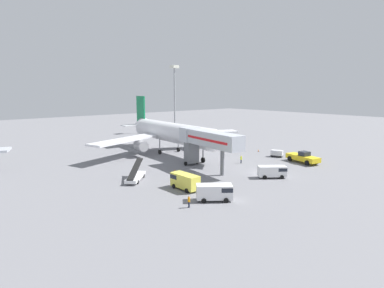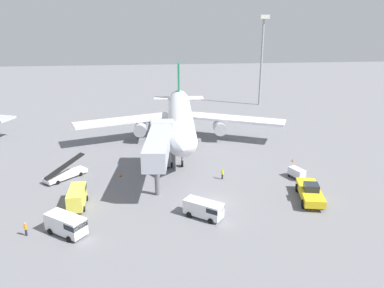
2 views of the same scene
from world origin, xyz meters
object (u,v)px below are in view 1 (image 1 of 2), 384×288
(service_van_near_right, at_px, (273,171))
(ground_crew_worker_foreground, at_px, (241,159))
(safety_cone_alpha, at_px, (258,151))
(safety_cone_bravo, at_px, (175,171))
(pushback_tug, at_px, (303,157))
(service_van_far_center, at_px, (215,191))
(airplane_at_gate, at_px, (170,132))
(baggage_cart_near_left, at_px, (277,153))
(service_van_mid_center, at_px, (184,181))
(jet_bridge, at_px, (206,140))
(belt_loader_truck, at_px, (135,176))
(apron_light_mast, at_px, (174,86))
(ground_crew_worker_midground, at_px, (189,201))

(service_van_near_right, distance_m, ground_crew_worker_foreground, 11.81)
(safety_cone_alpha, xyz_separation_m, safety_cone_bravo, (-28.35, -3.23, 0.03))
(safety_cone_alpha, bearing_deg, pushback_tug, -101.59)
(service_van_far_center, bearing_deg, ground_crew_worker_foreground, 33.00)
(airplane_at_gate, height_order, service_van_near_right, airplane_at_gate)
(service_van_far_center, height_order, baggage_cart_near_left, service_van_far_center)
(pushback_tug, bearing_deg, safety_cone_bravo, 157.32)
(service_van_far_center, relative_size, safety_cone_bravo, 8.66)
(airplane_at_gate, xyz_separation_m, service_van_mid_center, (-15.26, -24.49, -3.68))
(service_van_mid_center, relative_size, baggage_cart_near_left, 1.72)
(ground_crew_worker_foreground, distance_m, safety_cone_alpha, 14.43)
(airplane_at_gate, relative_size, jet_bridge, 2.49)
(belt_loader_truck, height_order, safety_cone_bravo, belt_loader_truck)
(pushback_tug, height_order, service_van_far_center, pushback_tug)
(service_van_far_center, height_order, safety_cone_bravo, service_van_far_center)
(airplane_at_gate, height_order, baggage_cart_near_left, airplane_at_gate)
(belt_loader_truck, xyz_separation_m, ground_crew_worker_foreground, (23.36, -2.81, 0.12))
(apron_light_mast, bearing_deg, ground_crew_worker_midground, -125.65)
(jet_bridge, distance_m, service_van_near_right, 13.54)
(belt_loader_truck, bearing_deg, ground_crew_worker_foreground, -6.86)
(service_van_mid_center, bearing_deg, ground_crew_worker_foreground, 17.33)
(service_van_far_center, xyz_separation_m, safety_cone_alpha, (33.21, 18.97, -1.03))
(service_van_mid_center, bearing_deg, belt_loader_truck, 109.87)
(service_van_near_right, distance_m, safety_cone_alpha, 24.32)
(belt_loader_truck, relative_size, service_van_near_right, 1.23)
(jet_bridge, height_order, apron_light_mast, apron_light_mast)
(service_van_near_right, distance_m, baggage_cart_near_left, 18.48)
(baggage_cart_near_left, relative_size, ground_crew_worker_midground, 1.80)
(jet_bridge, relative_size, safety_cone_bravo, 28.00)
(pushback_tug, height_order, service_van_near_right, pushback_tug)
(service_van_mid_center, xyz_separation_m, safety_cone_alpha, (33.22, 12.21, -1.10))
(service_van_near_right, xyz_separation_m, baggage_cart_near_left, (15.46, 10.13, -0.34))
(apron_light_mast, bearing_deg, pushback_tug, -99.13)
(safety_cone_alpha, relative_size, apron_light_mast, 0.02)
(airplane_at_gate, bearing_deg, pushback_tug, -59.99)
(pushback_tug, xyz_separation_m, ground_crew_worker_foreground, (-10.29, 7.94, -0.24))
(baggage_cart_near_left, bearing_deg, ground_crew_worker_midground, -161.54)
(airplane_at_gate, relative_size, apron_light_mast, 1.74)
(airplane_at_gate, distance_m, jet_bridge, 18.00)
(service_van_far_center, relative_size, service_van_mid_center, 1.02)
(safety_cone_alpha, bearing_deg, baggage_cart_near_left, -106.09)
(belt_loader_truck, relative_size, service_van_mid_center, 1.21)
(service_van_far_center, bearing_deg, service_van_mid_center, 90.13)
(airplane_at_gate, xyz_separation_m, safety_cone_bravo, (-10.39, -15.51, -4.74))
(service_van_far_center, height_order, service_van_mid_center, service_van_mid_center)
(safety_cone_alpha, xyz_separation_m, apron_light_mast, (6.22, 42.51, 16.27))
(belt_loader_truck, bearing_deg, pushback_tug, -17.72)
(ground_crew_worker_foreground, relative_size, safety_cone_alpha, 3.23)
(ground_crew_worker_foreground, relative_size, ground_crew_worker_midground, 1.04)
(service_van_far_center, distance_m, service_van_mid_center, 6.77)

